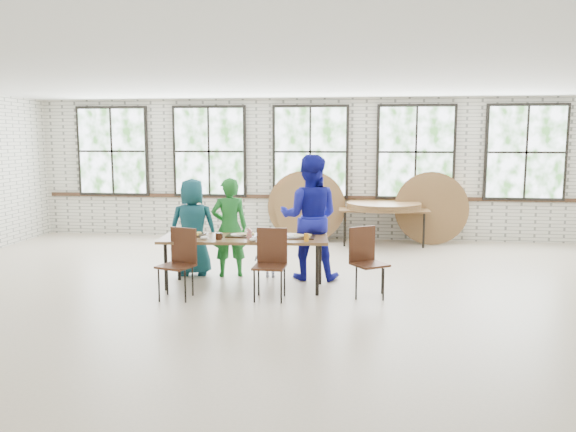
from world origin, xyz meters
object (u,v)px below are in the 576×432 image
(chair_near_left, at_px, (180,257))
(storage_table, at_px, (384,211))
(chair_near_right, at_px, (271,257))
(dining_table, at_px, (244,241))

(chair_near_left, height_order, storage_table, chair_near_left)
(chair_near_left, xyz_separation_m, chair_near_right, (1.23, 0.12, 0.00))
(chair_near_right, relative_size, storage_table, 0.53)
(dining_table, distance_m, storage_table, 4.20)
(chair_near_left, xyz_separation_m, storage_table, (2.94, 4.20, 0.13))
(chair_near_left, bearing_deg, storage_table, 74.78)
(dining_table, height_order, chair_near_right, chair_near_right)
(chair_near_right, bearing_deg, chair_near_left, -172.25)
(storage_table, bearing_deg, chair_near_left, -125.49)
(chair_near_left, distance_m, storage_table, 5.13)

